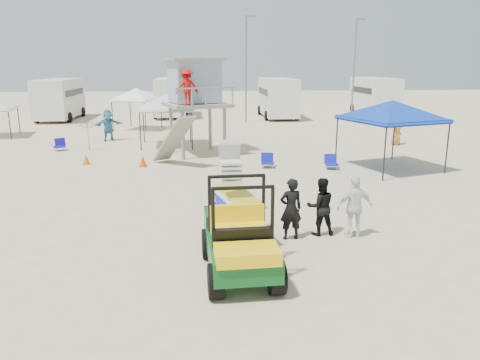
{
  "coord_description": "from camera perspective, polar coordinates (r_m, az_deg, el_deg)",
  "views": [
    {
      "loc": [
        -0.58,
        -9.69,
        4.48
      ],
      "look_at": [
        0.5,
        3.0,
        1.3
      ],
      "focal_mm": 35.0,
      "sensor_mm": 36.0,
      "label": 1
    }
  ],
  "objects": [
    {
      "name": "surf_trailer",
      "position": [
        12.26,
        -1.02,
        -2.83
      ],
      "size": [
        1.49,
        2.6,
        2.27
      ],
      "color": "black",
      "rests_on": "ground"
    },
    {
      "name": "canopy_white_c",
      "position": [
        33.35,
        -12.54,
        10.65
      ],
      "size": [
        3.37,
        3.37,
        3.26
      ],
      "color": "black",
      "rests_on": "ground"
    },
    {
      "name": "rv_mid_right",
      "position": [
        40.31,
        4.61,
        10.16
      ],
      "size": [
        2.64,
        7.0,
        3.25
      ],
      "color": "silver",
      "rests_on": "ground"
    },
    {
      "name": "rv_far_left",
      "position": [
        41.38,
        -21.17,
        9.38
      ],
      "size": [
        2.64,
        6.8,
        3.25
      ],
      "color": "silver",
      "rests_on": "ground"
    },
    {
      "name": "man_mid",
      "position": [
        12.63,
        9.79,
        -3.2
      ],
      "size": [
        0.78,
        0.61,
        1.57
      ],
      "primitive_type": "imported",
      "rotation": [
        0.0,
        0.0,
        3.17
      ],
      "color": "black",
      "rests_on": "ground"
    },
    {
      "name": "rv_mid_left",
      "position": [
        41.34,
        -8.35,
        10.15
      ],
      "size": [
        2.65,
        6.5,
        3.25
      ],
      "color": "silver",
      "rests_on": "ground"
    },
    {
      "name": "light_pole_right",
      "position": [
        40.21,
        13.72,
        12.95
      ],
      "size": [
        0.14,
        0.14,
        8.0
      ],
      "primitive_type": "cylinder",
      "color": "slate",
      "rests_on": "ground"
    },
    {
      "name": "distant_beachgoers",
      "position": [
        27.6,
        -5.77,
        6.5
      ],
      "size": [
        17.81,
        4.05,
        1.85
      ],
      "color": "teal",
      "rests_on": "ground"
    },
    {
      "name": "cone_near",
      "position": [
        21.31,
        -11.77,
        2.27
      ],
      "size": [
        0.34,
        0.34,
        0.5
      ],
      "primitive_type": "cone",
      "color": "#F73D07",
      "rests_on": "ground"
    },
    {
      "name": "lifeguard_tower",
      "position": [
        23.64,
        -5.57,
        11.44
      ],
      "size": [
        3.65,
        3.65,
        4.62
      ],
      "color": "gray",
      "rests_on": "ground"
    },
    {
      "name": "beach_chair_b",
      "position": [
        20.74,
        3.37,
        2.4
      ],
      "size": [
        0.63,
        0.68,
        0.64
      ],
      "color": "#0D1893",
      "rests_on": "ground"
    },
    {
      "name": "rv_far_right",
      "position": [
        44.11,
        16.07,
        10.0
      ],
      "size": [
        2.64,
        6.6,
        3.25
      ],
      "color": "silver",
      "rests_on": "ground"
    },
    {
      "name": "cone_far",
      "position": [
        22.44,
        -18.27,
        2.44
      ],
      "size": [
        0.34,
        0.34,
        0.5
      ],
      "primitive_type": "cone",
      "color": "orange",
      "rests_on": "ground"
    },
    {
      "name": "canopy_white_a",
      "position": [
        26.17,
        -9.06,
        10.0
      ],
      "size": [
        2.99,
        2.99,
        3.27
      ],
      "color": "black",
      "rests_on": "ground"
    },
    {
      "name": "utility_cart",
      "position": [
        10.04,
        -0.15,
        -6.44
      ],
      "size": [
        1.52,
        2.81,
        2.09
      ],
      "color": "#0B4A19",
      "rests_on": "ground"
    },
    {
      "name": "beach_chair_c",
      "position": [
        20.8,
        11.04,
        2.2
      ],
      "size": [
        0.63,
        0.68,
        0.64
      ],
      "color": "#0F1AA9",
      "rests_on": "ground"
    },
    {
      "name": "canopy_blue",
      "position": [
        21.02,
        18.13,
        8.84
      ],
      "size": [
        4.29,
        4.29,
        3.38
      ],
      "color": "black",
      "rests_on": "ground"
    },
    {
      "name": "umbrella_b",
      "position": [
        32.08,
        -8.86,
        7.31
      ],
      "size": [
        2.34,
        2.36,
        1.65
      ],
      "primitive_type": "imported",
      "rotation": [
        0.0,
        0.0,
        0.37
      ],
      "color": "yellow",
      "rests_on": "ground"
    },
    {
      "name": "beach_chair_a",
      "position": [
        26.6,
        -21.13,
        4.06
      ],
      "size": [
        0.72,
        0.8,
        0.64
      ],
      "color": "#160D97",
      "rests_on": "ground"
    },
    {
      "name": "light_pole_left",
      "position": [
        36.87,
        0.73,
        13.27
      ],
      "size": [
        0.14,
        0.14,
        8.0
      ],
      "primitive_type": "cylinder",
      "color": "slate",
      "rests_on": "ground"
    },
    {
      "name": "ground",
      "position": [
        10.69,
        -1.33,
        -10.76
      ],
      "size": [
        140.0,
        140.0,
        0.0
      ],
      "primitive_type": "plane",
      "color": "beige",
      "rests_on": "ground"
    },
    {
      "name": "umbrella_a",
      "position": [
        25.99,
        -18.01,
        5.15
      ],
      "size": [
        2.03,
        2.05,
        1.56
      ],
      "primitive_type": "imported",
      "rotation": [
        0.0,
        0.0,
        0.21
      ],
      "color": "#A82912",
      "rests_on": "ground"
    },
    {
      "name": "man_right",
      "position": [
        12.63,
        13.82,
        -3.2
      ],
      "size": [
        1.01,
        0.5,
        1.66
      ],
      "primitive_type": "imported",
      "rotation": [
        0.0,
        0.0,
        3.24
      ],
      "color": "white",
      "rests_on": "ground"
    },
    {
      "name": "man_left",
      "position": [
        12.2,
        6.22,
        -3.53
      ],
      "size": [
        0.64,
        0.47,
        1.64
      ],
      "primitive_type": "imported",
      "rotation": [
        0.0,
        0.0,
        3.28
      ],
      "color": "black",
      "rests_on": "ground"
    }
  ]
}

